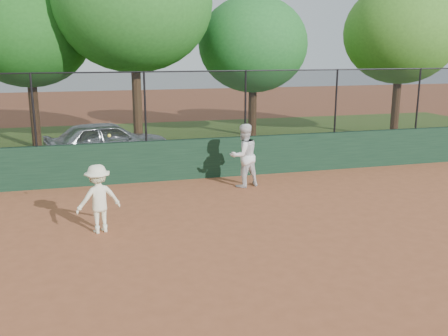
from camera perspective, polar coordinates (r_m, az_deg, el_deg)
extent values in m
plane|color=#9D5432|center=(9.37, -1.21, -10.51)|extent=(80.00, 80.00, 0.00)
cube|color=#193924|center=(14.81, -6.86, 0.86)|extent=(26.00, 0.20, 1.20)
cube|color=#325019|center=(20.77, -9.27, 2.73)|extent=(36.00, 12.00, 0.01)
imported|color=silver|center=(17.55, -13.14, 2.97)|extent=(4.49, 2.62, 1.44)
imported|color=white|center=(13.99, 2.27, 1.44)|extent=(1.02, 0.89, 1.79)
imported|color=white|center=(10.84, -14.16, -3.43)|extent=(1.06, 0.79, 1.47)
sphere|color=#F8FC38|center=(10.15, -12.97, 3.64)|extent=(0.06, 0.06, 0.06)
cube|color=black|center=(14.55, -7.04, 7.02)|extent=(26.00, 0.02, 2.00)
cylinder|color=black|center=(14.47, -7.15, 10.87)|extent=(26.00, 0.04, 0.04)
cylinder|color=black|center=(14.47, -20.95, 6.20)|extent=(0.06, 0.06, 2.00)
cylinder|color=black|center=(14.49, -9.01, 6.93)|extent=(0.06, 0.06, 2.00)
cylinder|color=black|center=(15.11, 2.46, 7.34)|extent=(0.06, 0.06, 2.00)
cylinder|color=black|center=(16.27, 12.68, 7.46)|extent=(0.06, 0.06, 2.00)
cylinder|color=black|center=(17.86, 21.30, 7.39)|extent=(0.06, 0.06, 2.00)
cylinder|color=#3D2615|center=(20.91, -20.82, 5.66)|extent=(0.36, 0.36, 2.57)
ellipsoid|color=#1C5618|center=(20.77, -21.55, 14.16)|extent=(4.70, 4.28, 4.06)
cylinder|color=#4C321B|center=(19.54, -9.87, 6.76)|extent=(0.36, 0.36, 3.19)
ellipsoid|color=#256720|center=(19.48, -10.35, 18.09)|extent=(5.85, 5.32, 5.05)
cylinder|color=#3B2513|center=(22.35, 3.27, 6.42)|extent=(0.36, 0.36, 2.15)
ellipsoid|color=#1F6125|center=(22.19, 3.37, 13.92)|extent=(4.77, 4.33, 4.12)
cylinder|color=#422817|center=(23.17, 19.00, 6.47)|extent=(0.36, 0.36, 2.56)
ellipsoid|color=#376C1E|center=(23.05, 19.62, 14.34)|extent=(4.93, 4.48, 4.26)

